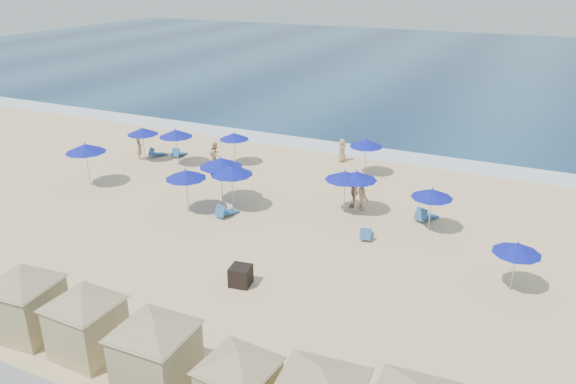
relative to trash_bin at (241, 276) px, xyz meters
The scene contains 32 objects.
ground 3.89m from the trash_bin, 117.78° to the left, with size 160.00×160.00×0.00m, color beige.
ocean 58.45m from the trash_bin, 91.77° to the left, with size 160.00×80.00×0.06m, color #0E2B50.
surf_line 19.01m from the trash_bin, 95.44° to the left, with size 160.00×2.50×0.08m, color white.
trash_bin is the anchor object (origin of this frame).
cabana_0 8.02m from the trash_bin, 130.43° to the right, with size 4.41×4.41×2.78m.
cabana_1 6.56m from the trash_bin, 111.95° to the right, with size 4.28×4.28×2.69m.
cabana_2 6.46m from the trash_bin, 83.69° to the right, with size 4.53×4.53×2.84m.
cabana_3 7.39m from the trash_bin, 60.23° to the right, with size 4.04×4.04×2.54m.
umbrella_0 17.56m from the trash_bin, 141.37° to the left, with size 2.07×2.07×2.35m.
umbrella_1 15.04m from the trash_bin, 156.77° to the left, with size 2.34×2.34×2.67m.
umbrella_2 15.84m from the trash_bin, 135.05° to the left, with size 2.19×2.19×2.49m.
umbrella_3 8.22m from the trash_bin, 140.21° to the left, with size 2.16×2.16×2.45m.
umbrella_4 15.12m from the trash_bin, 121.34° to the left, with size 1.95×1.95×2.22m.
umbrella_5 7.93m from the trash_bin, 123.04° to the left, with size 2.27×2.27×2.59m.
umbrella_6 8.98m from the trash_bin, 126.54° to the left, with size 2.36×2.36×2.69m.
umbrella_7 8.86m from the trash_bin, 81.21° to the left, with size 2.13×2.13×2.43m.
umbrella_8 9.15m from the trash_bin, 77.89° to the left, with size 2.15×2.15×2.45m.
umbrella_9 14.72m from the trash_bin, 88.01° to the left, with size 2.10×2.10×2.39m.
umbrella_10 10.32m from the trash_bin, 54.84° to the left, with size 2.03×2.03×2.31m.
umbrella_11 11.04m from the trash_bin, 23.26° to the left, with size 1.91×1.91×2.17m.
beach_chair_0 18.03m from the trash_bin, 138.66° to the left, with size 1.00×1.34×0.67m.
beach_chair_1 17.47m from the trash_bin, 133.98° to the left, with size 0.58×1.26×0.69m.
beach_chair_2 12.66m from the trash_bin, 120.51° to the left, with size 0.91×1.25×0.63m.
beach_chair_3 6.88m from the trash_bin, 126.68° to the left, with size 0.87×1.45×0.74m.
beach_chair_4 7.07m from the trash_bin, 61.76° to the left, with size 0.75×1.28×0.66m.
beach_chair_5 10.92m from the trash_bin, 60.25° to the left, with size 1.14×1.54×0.77m.
beachgoer_0 17.92m from the trash_bin, 142.13° to the left, with size 0.57×0.38×1.58m, color tan.
beachgoer_1 14.91m from the trash_bin, 126.11° to the left, with size 0.77×0.60×1.59m, color tan.
beachgoer_2 9.70m from the trash_bin, 80.86° to the left, with size 1.05×0.44×1.79m, color tan.
beachgoer_3 9.67m from the trash_bin, 77.41° to the left, with size 1.17×0.67×1.82m, color tan.
beachgoer_4 16.51m from the trash_bin, 95.83° to the left, with size 0.76×0.49×1.55m, color tan.
beachgoer_5 13.17m from the trash_bin, 127.36° to the left, with size 0.60×0.39×1.64m, color tan.
Camera 1 is at (12.12, -20.60, 12.23)m, focal length 35.00 mm.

